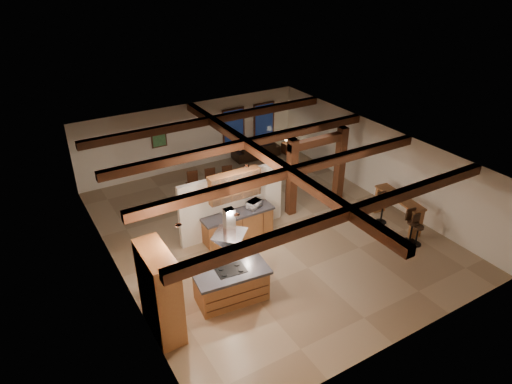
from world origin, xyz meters
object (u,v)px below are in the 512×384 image
kitchen_island (231,284)px  sofa (256,150)px  bar_counter (398,206)px  dining_table (214,193)px

kitchen_island → sofa: kitchen_island is taller
kitchen_island → bar_counter: bar_counter is taller
bar_counter → kitchen_island: bearing=-176.3°
bar_counter → dining_table: bearing=134.9°
sofa → kitchen_island: bearing=56.7°
sofa → dining_table: bearing=39.7°
dining_table → bar_counter: (4.76, -4.77, 0.40)m
kitchen_island → sofa: size_ratio=0.97×
kitchen_island → bar_counter: (6.80, 0.44, 0.23)m
kitchen_island → bar_counter: 6.82m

